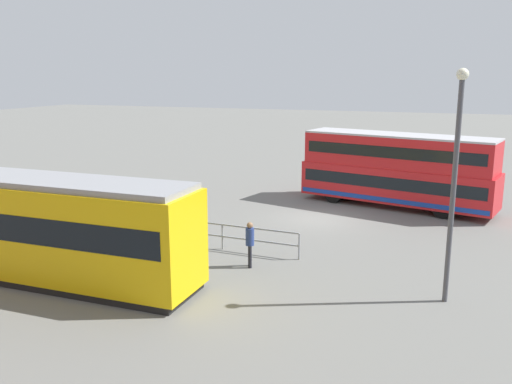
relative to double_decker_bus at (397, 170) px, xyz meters
name	(u,v)px	position (x,y,z in m)	size (l,w,h in m)	color
ground_plane	(317,218)	(3.39, 3.90, -2.02)	(160.00, 160.00, 0.00)	slate
double_decker_bus	(397,170)	(0.00, 0.00, 0.00)	(10.63, 4.91, 3.95)	red
pedestrian_near_railing	(195,210)	(8.23, 7.82, -1.07)	(0.41, 0.41, 1.65)	#33384C
pedestrian_crossing	(250,241)	(4.10, 11.54, -1.01)	(0.41, 0.41, 1.73)	black
pedestrian_railing	(222,232)	(5.91, 9.96, -1.28)	(6.69, 0.38, 1.08)	gray
info_sign	(130,198)	(10.22, 10.00, -0.19)	(1.24, 0.36, 2.58)	slate
street_lamp	(455,171)	(-2.83, 12.34, 2.20)	(0.36, 0.36, 7.25)	#4C4C51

